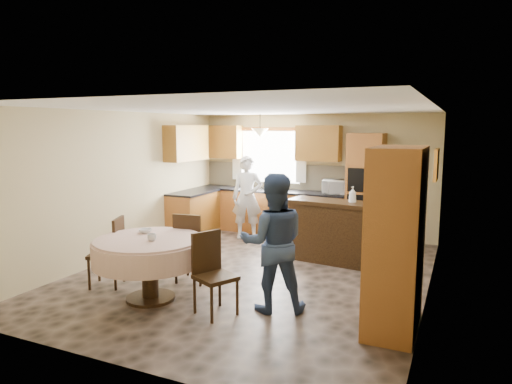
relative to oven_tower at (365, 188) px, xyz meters
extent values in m
cube|color=brown|center=(-1.15, -2.69, -1.06)|extent=(5.00, 6.00, 0.01)
cube|color=white|center=(-1.15, -2.69, 1.44)|extent=(5.00, 6.00, 0.01)
cube|color=tan|center=(-1.15, 0.31, 0.19)|extent=(5.00, 0.02, 2.50)
cube|color=tan|center=(-1.15, -5.69, 0.19)|extent=(5.00, 0.02, 2.50)
cube|color=tan|center=(-3.65, -2.69, 0.19)|extent=(0.02, 6.00, 2.50)
cube|color=tan|center=(1.35, -2.69, 0.19)|extent=(0.02, 6.00, 2.50)
cube|color=white|center=(-2.15, 0.29, 0.54)|extent=(1.40, 0.03, 1.10)
cube|color=white|center=(-2.90, 0.24, 0.59)|extent=(0.22, 0.02, 1.15)
cube|color=white|center=(-1.40, 0.24, 0.59)|extent=(0.22, 0.02, 1.15)
cube|color=orange|center=(-2.00, 0.01, -0.62)|extent=(3.30, 0.60, 0.88)
cube|color=black|center=(-2.00, 0.01, -0.16)|extent=(3.30, 0.64, 0.04)
cube|color=orange|center=(-3.35, -0.89, -0.62)|extent=(0.60, 1.20, 0.88)
cube|color=black|center=(-3.35, -0.89, -0.16)|extent=(0.64, 1.20, 0.04)
cube|color=tan|center=(-2.00, 0.30, 0.12)|extent=(3.30, 0.02, 0.55)
cube|color=#AD7E2B|center=(-3.20, 0.15, 0.85)|extent=(0.85, 0.33, 0.72)
cube|color=#AD7E2B|center=(-1.00, 0.15, 0.85)|extent=(0.90, 0.33, 0.72)
cube|color=#AD7E2B|center=(-3.48, -0.89, 0.85)|extent=(0.33, 1.20, 0.72)
cube|color=orange|center=(0.00, 0.00, 0.00)|extent=(0.66, 0.62, 2.12)
cube|color=black|center=(0.00, -0.31, 0.19)|extent=(0.56, 0.01, 0.45)
cube|color=black|center=(0.00, -0.31, -0.31)|extent=(0.56, 0.01, 0.45)
cone|color=beige|center=(-2.15, -0.19, 1.06)|extent=(0.36, 0.36, 0.18)
cube|color=#37240F|center=(-0.27, -1.55, -0.58)|extent=(1.41, 0.72, 0.97)
cube|color=black|center=(0.68, -1.69, -0.77)|extent=(0.46, 0.35, 0.57)
cube|color=orange|center=(1.07, -3.77, -0.05)|extent=(0.53, 1.06, 2.03)
cylinder|color=#37240F|center=(-1.93, -4.20, -0.68)|extent=(0.21, 0.21, 0.75)
cylinder|color=#37240F|center=(-1.93, -4.20, -1.04)|extent=(0.63, 0.63, 0.04)
cylinder|color=beige|center=(-1.93, -4.20, -0.27)|extent=(1.37, 1.37, 0.05)
cylinder|color=beige|center=(-1.93, -4.20, -0.42)|extent=(1.43, 1.43, 0.30)
cube|color=#37240F|center=(-2.82, -4.03, -0.60)|extent=(0.56, 0.56, 0.05)
cube|color=#37240F|center=(-2.64, -3.96, -0.33)|extent=(0.19, 0.39, 0.51)
cylinder|color=#37240F|center=(-3.00, -4.21, -0.84)|extent=(0.04, 0.04, 0.44)
cylinder|color=#37240F|center=(-2.64, -4.21, -0.84)|extent=(0.04, 0.04, 0.44)
cylinder|color=#37240F|center=(-3.00, -3.85, -0.84)|extent=(0.04, 0.04, 0.44)
cylinder|color=#37240F|center=(-2.64, -3.85, -0.84)|extent=(0.04, 0.04, 0.44)
cube|color=#37240F|center=(-1.81, -3.34, -0.59)|extent=(0.49, 0.49, 0.05)
cube|color=#37240F|center=(-1.79, -3.53, -0.30)|extent=(0.42, 0.09, 0.53)
cylinder|color=#37240F|center=(-2.00, -3.52, -0.83)|extent=(0.04, 0.04, 0.45)
cylinder|color=#37240F|center=(-1.62, -3.52, -0.83)|extent=(0.04, 0.04, 0.45)
cylinder|color=#37240F|center=(-2.00, -3.15, -0.83)|extent=(0.04, 0.04, 0.45)
cylinder|color=#37240F|center=(-1.62, -3.15, -0.83)|extent=(0.04, 0.04, 0.45)
cube|color=#37240F|center=(-0.92, -4.26, -0.60)|extent=(0.57, 0.57, 0.05)
cube|color=#37240F|center=(-1.09, -4.17, -0.33)|extent=(0.22, 0.38, 0.51)
cylinder|color=#37240F|center=(-1.10, -4.44, -0.84)|extent=(0.04, 0.04, 0.44)
cylinder|color=#37240F|center=(-0.74, -4.44, -0.84)|extent=(0.04, 0.04, 0.44)
cylinder|color=#37240F|center=(-1.10, -4.08, -0.84)|extent=(0.04, 0.04, 0.44)
cylinder|color=#37240F|center=(-0.74, -4.08, -0.84)|extent=(0.04, 0.04, 0.44)
cube|color=gold|center=(1.32, -1.34, 0.61)|extent=(0.05, 0.59, 0.49)
cube|color=silver|center=(1.29, -1.34, 0.61)|extent=(0.01, 0.49, 0.39)
imported|color=silver|center=(-0.58, -0.04, 0.00)|extent=(0.56, 0.43, 0.28)
imported|color=silver|center=(-2.22, -0.66, -0.23)|extent=(0.71, 0.59, 1.67)
imported|color=navy|center=(-0.35, -3.84, -0.21)|extent=(1.02, 0.93, 1.69)
imported|color=#B2B2B2|center=(-0.60, -1.55, -0.06)|extent=(0.25, 0.25, 0.06)
imported|color=silver|center=(0.10, -1.55, 0.07)|extent=(0.15, 0.15, 0.32)
imported|color=#B2B2B2|center=(-1.81, -4.29, -0.20)|extent=(0.14, 0.14, 0.09)
imported|color=#B2B2B2|center=(-2.16, -3.98, -0.21)|extent=(0.20, 0.20, 0.05)
camera|label=1|loc=(1.69, -8.83, 1.18)|focal=32.00mm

